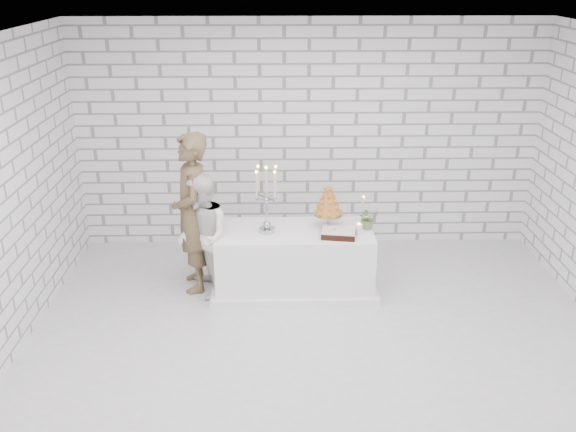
# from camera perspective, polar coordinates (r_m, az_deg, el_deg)

# --- Properties ---
(ground) EXTENTS (6.00, 5.00, 0.01)m
(ground) POSITION_cam_1_polar(r_m,az_deg,el_deg) (6.37, 2.89, -11.78)
(ground) COLOR silver
(ground) RESTS_ON ground
(ceiling) EXTENTS (6.00, 5.00, 0.01)m
(ceiling) POSITION_cam_1_polar(r_m,az_deg,el_deg) (5.30, 3.54, 16.12)
(ceiling) COLOR white
(ceiling) RESTS_ON ground
(wall_back) EXTENTS (6.00, 0.01, 3.00)m
(wall_back) POSITION_cam_1_polar(r_m,az_deg,el_deg) (8.04, 1.89, 7.42)
(wall_back) COLOR white
(wall_back) RESTS_ON ground
(wall_front) EXTENTS (6.00, 0.01, 3.00)m
(wall_front) POSITION_cam_1_polar(r_m,az_deg,el_deg) (3.48, 6.25, -14.43)
(wall_front) COLOR white
(wall_front) RESTS_ON ground
(cake_table) EXTENTS (1.80, 0.80, 0.75)m
(cake_table) POSITION_cam_1_polar(r_m,az_deg,el_deg) (7.18, 0.60, -4.06)
(cake_table) COLOR white
(cake_table) RESTS_ON ground
(groom) EXTENTS (0.58, 0.76, 1.89)m
(groom) POSITION_cam_1_polar(r_m,az_deg,el_deg) (7.07, -8.93, 0.26)
(groom) COLOR brown
(groom) RESTS_ON ground
(bride) EXTENTS (0.74, 0.84, 1.45)m
(bride) POSITION_cam_1_polar(r_m,az_deg,el_deg) (6.98, -7.98, -1.91)
(bride) COLOR white
(bride) RESTS_ON ground
(candelabra) EXTENTS (0.34, 0.34, 0.79)m
(candelabra) POSITION_cam_1_polar(r_m,az_deg,el_deg) (6.83, -2.01, 1.53)
(candelabra) COLOR #A2A2AC
(candelabra) RESTS_ON cake_table
(croquembouche) EXTENTS (0.37, 0.37, 0.52)m
(croquembouche) POSITION_cam_1_polar(r_m,az_deg,el_deg) (7.02, 3.77, 0.93)
(croquembouche) COLOR #9E5921
(croquembouche) RESTS_ON cake_table
(chocolate_cake) EXTENTS (0.41, 0.32, 0.08)m
(chocolate_cake) POSITION_cam_1_polar(r_m,az_deg,el_deg) (6.87, 4.74, -1.60)
(chocolate_cake) COLOR black
(chocolate_cake) RESTS_ON cake_table
(pillar_candle) EXTENTS (0.09, 0.09, 0.12)m
(pillar_candle) POSITION_cam_1_polar(r_m,az_deg,el_deg) (6.95, 6.62, -1.23)
(pillar_candle) COLOR white
(pillar_candle) RESTS_ON cake_table
(extra_taper) EXTENTS (0.07, 0.07, 0.32)m
(extra_taper) POSITION_cam_1_polar(r_m,az_deg,el_deg) (7.21, 7.00, 0.53)
(extra_taper) COLOR beige
(extra_taper) RESTS_ON cake_table
(flowers) EXTENTS (0.27, 0.24, 0.26)m
(flowers) POSITION_cam_1_polar(r_m,az_deg,el_deg) (7.08, 7.50, -0.17)
(flowers) COLOR #45813E
(flowers) RESTS_ON cake_table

